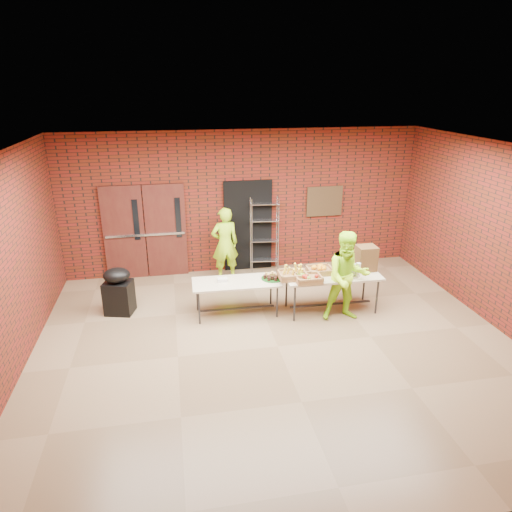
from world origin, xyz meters
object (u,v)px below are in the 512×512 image
Objects in this scene: coffee_dispenser at (366,258)px; covered_grill at (118,291)px; table_right at (332,277)px; wire_rack at (264,235)px; volunteer_woman at (225,244)px; table_left at (236,284)px; volunteer_man at (347,277)px.

coffee_dispenser is 4.75m from covered_grill.
coffee_dispenser is (0.70, 0.11, 0.30)m from table_right.
wire_rack is at bearing 112.02° from table_right.
table_right is 2.61m from volunteer_woman.
wire_rack is at bearing 66.30° from table_left.
volunteer_woman is (-1.80, 1.89, 0.14)m from table_right.
wire_rack is 1.03× the size of volunteer_man.
table_left is at bearing 175.48° from table_right.
table_right reaches higher than table_left.
volunteer_woman is 2.98m from volunteer_man.
wire_rack reaches higher than table_left.
volunteer_man reaches higher than volunteer_woman.
wire_rack reaches higher than covered_grill.
coffee_dispenser is at bearing 137.39° from volunteer_woman.
table_right is at bearing 6.44° from covered_grill.
table_left is 2.04m from volunteer_man.
coffee_dispenser is at bearing -47.14° from wire_rack.
volunteer_woman is (-2.50, 1.78, -0.16)m from coffee_dispenser.
table_left is 2.53m from coffee_dispenser.
volunteer_woman is (0.00, 1.71, 0.21)m from table_left.
volunteer_man reaches higher than table_left.
volunteer_man is (-0.55, -0.48, -0.14)m from coffee_dispenser.
coffee_dispenser is 0.53× the size of covered_grill.
coffee_dispenser is at bearing 44.96° from volunteer_man.
volunteer_man reaches higher than covered_grill.
volunteer_woman is at bearing 134.72° from volunteer_man.
volunteer_woman reaches higher than table_right.
volunteer_woman is at bearing 45.32° from covered_grill.
volunteer_man is (4.13, -1.01, 0.39)m from covered_grill.
volunteer_woman reaches higher than table_left.
coffee_dispenser is 3.07m from volunteer_woman.
wire_rack is 2.27m from table_left.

